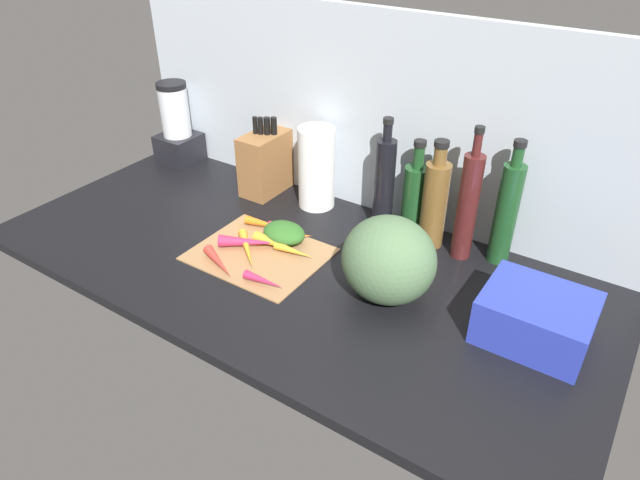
{
  "coord_description": "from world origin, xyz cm",
  "views": [
    {
      "loc": [
        77.06,
        -102.23,
        88.58
      ],
      "look_at": [
        11.56,
        -3.51,
        12.34
      ],
      "focal_mm": 31.72,
      "sensor_mm": 36.0,
      "label": 1
    }
  ],
  "objects_px": {
    "carrot_8": "(249,242)",
    "bottle_4": "(506,211)",
    "carrot_1": "(294,251)",
    "carrot_5": "(290,235)",
    "carrot_6": "(268,225)",
    "winter_squash": "(388,260)",
    "carrot_2": "(289,231)",
    "knife_block": "(265,162)",
    "dish_rack": "(536,318)",
    "blender_appliance": "(177,129)",
    "carrot_0": "(264,281)",
    "bottle_3": "(468,205)",
    "carrot_4": "(247,249)",
    "cutting_board": "(259,253)",
    "carrot_7": "(219,262)",
    "carrot_3": "(276,243)",
    "bottle_2": "(435,202)",
    "paper_towel_roll": "(316,168)",
    "bottle_1": "(415,198)",
    "bottle_0": "(384,183)"
  },
  "relations": [
    {
      "from": "carrot_8",
      "to": "bottle_4",
      "type": "xyz_separation_m",
      "value": [
        0.6,
        0.34,
        0.13
      ]
    },
    {
      "from": "carrot_1",
      "to": "carrot_5",
      "type": "bearing_deg",
      "value": 134.77
    },
    {
      "from": "carrot_6",
      "to": "winter_squash",
      "type": "height_order",
      "value": "winter_squash"
    },
    {
      "from": "carrot_2",
      "to": "knife_block",
      "type": "bearing_deg",
      "value": 140.42
    },
    {
      "from": "dish_rack",
      "to": "blender_appliance",
      "type": "bearing_deg",
      "value": 169.79
    },
    {
      "from": "carrot_0",
      "to": "bottle_4",
      "type": "height_order",
      "value": "bottle_4"
    },
    {
      "from": "carrot_2",
      "to": "knife_block",
      "type": "distance_m",
      "value": 0.31
    },
    {
      "from": "bottle_3",
      "to": "winter_squash",
      "type": "bearing_deg",
      "value": -106.96
    },
    {
      "from": "carrot_4",
      "to": "knife_block",
      "type": "relative_size",
      "value": 0.69
    },
    {
      "from": "cutting_board",
      "to": "carrot_2",
      "type": "relative_size",
      "value": 2.59
    },
    {
      "from": "carrot_2",
      "to": "carrot_7",
      "type": "distance_m",
      "value": 0.24
    },
    {
      "from": "carrot_3",
      "to": "carrot_6",
      "type": "height_order",
      "value": "carrot_3"
    },
    {
      "from": "carrot_7",
      "to": "carrot_8",
      "type": "distance_m",
      "value": 0.12
    },
    {
      "from": "carrot_1",
      "to": "bottle_4",
      "type": "xyz_separation_m",
      "value": [
        0.47,
        0.3,
        0.13
      ]
    },
    {
      "from": "carrot_6",
      "to": "carrot_7",
      "type": "height_order",
      "value": "carrot_7"
    },
    {
      "from": "carrot_2",
      "to": "bottle_2",
      "type": "distance_m",
      "value": 0.42
    },
    {
      "from": "carrot_8",
      "to": "carrot_5",
      "type": "bearing_deg",
      "value": 52.24
    },
    {
      "from": "carrot_6",
      "to": "carrot_8",
      "type": "distance_m",
      "value": 0.11
    },
    {
      "from": "carrot_3",
      "to": "bottle_4",
      "type": "height_order",
      "value": "bottle_4"
    },
    {
      "from": "cutting_board",
      "to": "carrot_4",
      "type": "xyz_separation_m",
      "value": [
        -0.03,
        -0.02,
        0.02
      ]
    },
    {
      "from": "bottle_2",
      "to": "carrot_3",
      "type": "bearing_deg",
      "value": -141.47
    },
    {
      "from": "knife_block",
      "to": "blender_appliance",
      "type": "distance_m",
      "value": 0.41
    },
    {
      "from": "carrot_0",
      "to": "carrot_7",
      "type": "bearing_deg",
      "value": -178.45
    },
    {
      "from": "carrot_8",
      "to": "paper_towel_roll",
      "type": "distance_m",
      "value": 0.34
    },
    {
      "from": "carrot_1",
      "to": "paper_towel_roll",
      "type": "bearing_deg",
      "value": 111.96
    },
    {
      "from": "paper_towel_roll",
      "to": "bottle_2",
      "type": "relative_size",
      "value": 0.82
    },
    {
      "from": "carrot_3",
      "to": "carrot_5",
      "type": "height_order",
      "value": "same"
    },
    {
      "from": "bottle_1",
      "to": "carrot_3",
      "type": "bearing_deg",
      "value": -132.36
    },
    {
      "from": "carrot_4",
      "to": "bottle_2",
      "type": "xyz_separation_m",
      "value": [
        0.4,
        0.34,
        0.11
      ]
    },
    {
      "from": "carrot_3",
      "to": "winter_squash",
      "type": "xyz_separation_m",
      "value": [
        0.35,
        -0.01,
        0.08
      ]
    },
    {
      "from": "winter_squash",
      "to": "bottle_2",
      "type": "distance_m",
      "value": 0.29
    },
    {
      "from": "carrot_5",
      "to": "carrot_6",
      "type": "height_order",
      "value": "carrot_5"
    },
    {
      "from": "carrot_2",
      "to": "carrot_1",
      "type": "bearing_deg",
      "value": -46.51
    },
    {
      "from": "carrot_3",
      "to": "bottle_1",
      "type": "relative_size",
      "value": 0.47
    },
    {
      "from": "carrot_6",
      "to": "carrot_1",
      "type": "bearing_deg",
      "value": -25.66
    },
    {
      "from": "blender_appliance",
      "to": "carrot_8",
      "type": "bearing_deg",
      "value": -28.49
    },
    {
      "from": "bottle_3",
      "to": "paper_towel_roll",
      "type": "bearing_deg",
      "value": 177.92
    },
    {
      "from": "carrot_5",
      "to": "bottle_1",
      "type": "distance_m",
      "value": 0.37
    },
    {
      "from": "carrot_3",
      "to": "carrot_6",
      "type": "relative_size",
      "value": 0.94
    },
    {
      "from": "carrot_1",
      "to": "bottle_4",
      "type": "distance_m",
      "value": 0.58
    },
    {
      "from": "carrot_2",
      "to": "bottle_3",
      "type": "bearing_deg",
      "value": 22.37
    },
    {
      "from": "paper_towel_roll",
      "to": "bottle_3",
      "type": "relative_size",
      "value": 0.69
    },
    {
      "from": "carrot_8",
      "to": "bottle_0",
      "type": "relative_size",
      "value": 0.5
    },
    {
      "from": "blender_appliance",
      "to": "dish_rack",
      "type": "bearing_deg",
      "value": -10.21
    },
    {
      "from": "blender_appliance",
      "to": "bottle_0",
      "type": "height_order",
      "value": "bottle_0"
    },
    {
      "from": "carrot_8",
      "to": "dish_rack",
      "type": "xyz_separation_m",
      "value": [
        0.77,
        0.08,
        0.03
      ]
    },
    {
      "from": "carrot_6",
      "to": "paper_towel_roll",
      "type": "distance_m",
      "value": 0.24
    },
    {
      "from": "carrot_5",
      "to": "blender_appliance",
      "type": "xyz_separation_m",
      "value": [
        -0.66,
        0.23,
        0.1
      ]
    },
    {
      "from": "carrot_3",
      "to": "winter_squash",
      "type": "distance_m",
      "value": 0.36
    },
    {
      "from": "cutting_board",
      "to": "winter_squash",
      "type": "relative_size",
      "value": 1.51
    }
  ]
}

